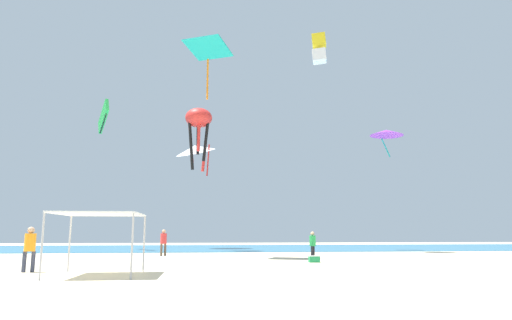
{
  "coord_description": "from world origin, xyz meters",
  "views": [
    {
      "loc": [
        -2.69,
        -17.62,
        1.51
      ],
      "look_at": [
        0.7,
        10.8,
        6.24
      ],
      "focal_mm": 31.2,
      "sensor_mm": 36.0,
      "label": 1
    }
  ],
  "objects_px": {
    "kite_parafoil_green": "(103,117)",
    "kite_octopus_red": "(199,121)",
    "person_leftmost": "(30,245)",
    "cooler_box": "(314,259)",
    "kite_delta_purple": "(387,133)",
    "person_central": "(313,243)",
    "kite_diamond_teal": "(208,51)",
    "kite_box_yellow": "(319,49)",
    "person_near_tent": "(164,240)",
    "canopy_tent": "(100,216)",
    "kite_delta_white": "(195,149)"
  },
  "relations": [
    {
      "from": "kite_parafoil_green",
      "to": "kite_octopus_red",
      "type": "distance_m",
      "value": 9.74
    },
    {
      "from": "person_leftmost",
      "to": "cooler_box",
      "type": "distance_m",
      "value": 13.49
    },
    {
      "from": "cooler_box",
      "to": "kite_delta_purple",
      "type": "distance_m",
      "value": 17.69
    },
    {
      "from": "person_central",
      "to": "kite_parafoil_green",
      "type": "distance_m",
      "value": 25.32
    },
    {
      "from": "person_leftmost",
      "to": "kite_diamond_teal",
      "type": "xyz_separation_m",
      "value": [
        6.94,
        9.59,
        12.6
      ]
    },
    {
      "from": "person_leftmost",
      "to": "kite_octopus_red",
      "type": "height_order",
      "value": "kite_octopus_red"
    },
    {
      "from": "kite_diamond_teal",
      "to": "kite_box_yellow",
      "type": "bearing_deg",
      "value": -106.64
    },
    {
      "from": "person_near_tent",
      "to": "kite_parafoil_green",
      "type": "xyz_separation_m",
      "value": [
        -6.98,
        11.27,
        11.42
      ]
    },
    {
      "from": "kite_diamond_teal",
      "to": "kite_delta_purple",
      "type": "height_order",
      "value": "kite_diamond_teal"
    },
    {
      "from": "canopy_tent",
      "to": "cooler_box",
      "type": "relative_size",
      "value": 5.57
    },
    {
      "from": "kite_octopus_red",
      "to": "person_central",
      "type": "bearing_deg",
      "value": 27.63
    },
    {
      "from": "canopy_tent",
      "to": "kite_delta_purple",
      "type": "distance_m",
      "value": 27.12
    },
    {
      "from": "cooler_box",
      "to": "kite_octopus_red",
      "type": "relative_size",
      "value": 0.1
    },
    {
      "from": "kite_parafoil_green",
      "to": "kite_diamond_teal",
      "type": "height_order",
      "value": "kite_diamond_teal"
    },
    {
      "from": "kite_delta_white",
      "to": "person_leftmost",
      "type": "bearing_deg",
      "value": 118.62
    },
    {
      "from": "cooler_box",
      "to": "kite_box_yellow",
      "type": "distance_m",
      "value": 26.26
    },
    {
      "from": "person_near_tent",
      "to": "kite_delta_purple",
      "type": "distance_m",
      "value": 20.21
    },
    {
      "from": "cooler_box",
      "to": "kite_delta_white",
      "type": "distance_m",
      "value": 25.03
    },
    {
      "from": "canopy_tent",
      "to": "person_near_tent",
      "type": "distance_m",
      "value": 14.3
    },
    {
      "from": "kite_delta_purple",
      "to": "kite_octopus_red",
      "type": "bearing_deg",
      "value": -91.28
    },
    {
      "from": "person_central",
      "to": "kite_octopus_red",
      "type": "bearing_deg",
      "value": 63.69
    },
    {
      "from": "kite_delta_white",
      "to": "kite_diamond_teal",
      "type": "xyz_separation_m",
      "value": [
        1.04,
        -16.89,
        3.56
      ]
    },
    {
      "from": "person_central",
      "to": "kite_diamond_teal",
      "type": "xyz_separation_m",
      "value": [
        -6.58,
        1.41,
        12.69
      ]
    },
    {
      "from": "cooler_box",
      "to": "kite_delta_white",
      "type": "height_order",
      "value": "kite_delta_white"
    },
    {
      "from": "kite_delta_white",
      "to": "kite_parafoil_green",
      "type": "bearing_deg",
      "value": 58.75
    },
    {
      "from": "cooler_box",
      "to": "kite_box_yellow",
      "type": "height_order",
      "value": "kite_box_yellow"
    },
    {
      "from": "canopy_tent",
      "to": "person_central",
      "type": "distance_m",
      "value": 14.51
    },
    {
      "from": "canopy_tent",
      "to": "kite_delta_purple",
      "type": "height_order",
      "value": "kite_delta_purple"
    },
    {
      "from": "cooler_box",
      "to": "kite_octopus_red",
      "type": "bearing_deg",
      "value": 112.03
    },
    {
      "from": "person_near_tent",
      "to": "kite_octopus_red",
      "type": "relative_size",
      "value": 0.31
    },
    {
      "from": "person_leftmost",
      "to": "kite_delta_white",
      "type": "height_order",
      "value": "kite_delta_white"
    },
    {
      "from": "kite_parafoil_green",
      "to": "kite_octopus_red",
      "type": "bearing_deg",
      "value": -131.19
    },
    {
      "from": "kite_delta_white",
      "to": "kite_delta_purple",
      "type": "relative_size",
      "value": 1.74
    },
    {
      "from": "kite_delta_purple",
      "to": "cooler_box",
      "type": "bearing_deg",
      "value": -24.98
    },
    {
      "from": "person_near_tent",
      "to": "kite_delta_purple",
      "type": "height_order",
      "value": "kite_delta_purple"
    },
    {
      "from": "kite_parafoil_green",
      "to": "kite_diamond_teal",
      "type": "xyz_separation_m",
      "value": [
        9.75,
        -14.13,
        1.18
      ]
    },
    {
      "from": "kite_octopus_red",
      "to": "kite_diamond_teal",
      "type": "bearing_deg",
      "value": 0.39
    },
    {
      "from": "cooler_box",
      "to": "kite_octopus_red",
      "type": "distance_m",
      "value": 20.48
    },
    {
      "from": "kite_parafoil_green",
      "to": "kite_delta_purple",
      "type": "xyz_separation_m",
      "value": [
        24.82,
        -7.73,
        -2.61
      ]
    },
    {
      "from": "person_near_tent",
      "to": "person_central",
      "type": "relative_size",
      "value": 1.1
    },
    {
      "from": "canopy_tent",
      "to": "kite_delta_purple",
      "type": "bearing_deg",
      "value": 43.05
    },
    {
      "from": "person_central",
      "to": "kite_parafoil_green",
      "type": "height_order",
      "value": "kite_parafoil_green"
    },
    {
      "from": "kite_box_yellow",
      "to": "kite_delta_purple",
      "type": "relative_size",
      "value": 0.86
    },
    {
      "from": "person_central",
      "to": "kite_diamond_teal",
      "type": "distance_m",
      "value": 14.37
    },
    {
      "from": "person_leftmost",
      "to": "kite_delta_purple",
      "type": "distance_m",
      "value": 28.61
    },
    {
      "from": "person_near_tent",
      "to": "kite_box_yellow",
      "type": "relative_size",
      "value": 0.62
    },
    {
      "from": "cooler_box",
      "to": "kite_parafoil_green",
      "type": "relative_size",
      "value": 0.14
    },
    {
      "from": "kite_diamond_teal",
      "to": "person_leftmost",
      "type": "bearing_deg",
      "value": 79.98
    },
    {
      "from": "person_near_tent",
      "to": "cooler_box",
      "type": "height_order",
      "value": "person_near_tent"
    },
    {
      "from": "person_central",
      "to": "kite_delta_purple",
      "type": "bearing_deg",
      "value": -14.48
    }
  ]
}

